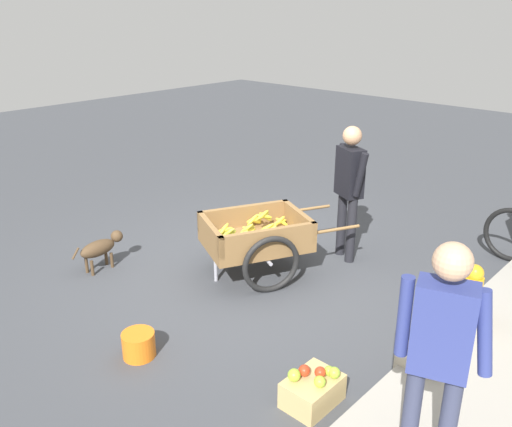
{
  "coord_description": "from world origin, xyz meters",
  "views": [
    {
      "loc": [
        3.9,
        3.63,
        2.85
      ],
      "look_at": [
        -0.02,
        -0.02,
        0.75
      ],
      "focal_mm": 37.59,
      "sensor_mm": 36.0,
      "label": 1
    }
  ],
  "objects": [
    {
      "name": "fruit_cart",
      "position": [
        -0.06,
        -0.06,
        0.44
      ],
      "size": [
        1.82,
        1.4,
        0.71
      ],
      "color": "olive",
      "rests_on": "ground"
    },
    {
      "name": "plastic_bucket",
      "position": [
        1.75,
        0.24,
        0.11
      ],
      "size": [
        0.28,
        0.28,
        0.23
      ],
      "primitive_type": "cylinder",
      "color": "orange",
      "rests_on": "ground"
    },
    {
      "name": "fire_hydrant",
      "position": [
        -0.59,
        2.15,
        0.33
      ],
      "size": [
        0.25,
        0.25,
        0.67
      ],
      "color": "gold",
      "rests_on": "ground"
    },
    {
      "name": "bystander_person",
      "position": [
        1.25,
        2.63,
        0.99
      ],
      "size": [
        0.3,
        0.54,
        1.65
      ],
      "color": "#333851",
      "rests_on": "ground"
    },
    {
      "name": "vendor_person",
      "position": [
        -1.09,
        0.44,
        0.96
      ],
      "size": [
        0.33,
        0.54,
        1.6
      ],
      "color": "black",
      "rests_on": "ground"
    },
    {
      "name": "apple_crate",
      "position": [
        1.2,
        1.7,
        0.13
      ],
      "size": [
        0.44,
        0.32,
        0.32
      ],
      "color": "tan",
      "rests_on": "ground"
    },
    {
      "name": "mixed_fruit_crate",
      "position": [
        0.26,
        2.14,
        0.12
      ],
      "size": [
        0.44,
        0.32,
        0.32
      ],
      "color": "beige",
      "rests_on": "ground"
    },
    {
      "name": "dog",
      "position": [
        1.06,
        -1.44,
        0.27
      ],
      "size": [
        0.67,
        0.21,
        0.4
      ],
      "color": "#4C3823",
      "rests_on": "ground"
    },
    {
      "name": "ground_plane",
      "position": [
        0.0,
        0.0,
        0.0
      ],
      "size": [
        24.0,
        24.0,
        0.0
      ],
      "primitive_type": "plane",
      "color": "#3D3F44"
    }
  ]
}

